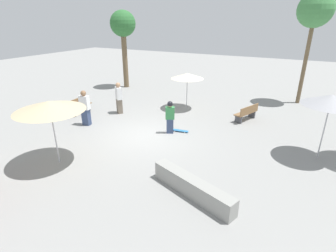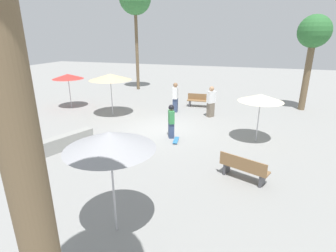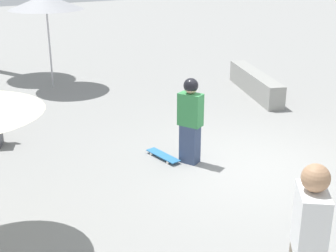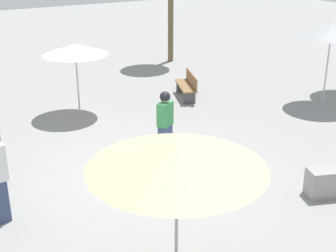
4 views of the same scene
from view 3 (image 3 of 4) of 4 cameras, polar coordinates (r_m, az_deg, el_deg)
The scene contains 6 objects.
ground_plane at distance 8.56m, azimuth 10.30°, elevation -5.06°, with size 60.00×60.00×0.00m, color gray.
skater_main at distance 8.35m, azimuth 2.74°, elevation 0.98°, with size 0.40×0.48×1.59m.
skateboard at distance 8.78m, azimuth -0.62°, elevation -3.61°, with size 0.31×0.82×0.07m.
concrete_ledge at distance 12.99m, azimuth 10.56°, elevation 5.16°, with size 1.48×3.03×0.59m.
shade_umbrella_grey at distance 13.48m, azimuth -14.68°, elevation 14.42°, with size 2.03×2.03×2.58m.
bystander_far at distance 4.95m, azimuth 16.61°, elevation -14.04°, with size 0.52×0.56×1.80m.
Camera 3 is at (5.23, 5.71, 3.63)m, focal length 50.00 mm.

